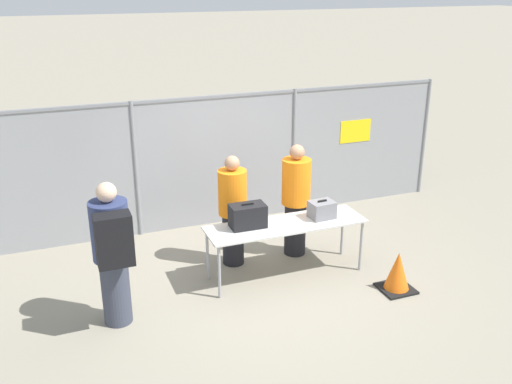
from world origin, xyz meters
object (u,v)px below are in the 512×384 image
at_px(traffic_cone, 397,273).
at_px(suitcase_black, 248,216).
at_px(inspection_table, 286,227).
at_px(utility_trailer, 238,161).
at_px(traveler_hooded, 113,250).
at_px(security_worker_far, 233,209).
at_px(security_worker_near, 296,199).
at_px(suitcase_grey, 322,210).

bearing_deg(traffic_cone, suitcase_black, 149.89).
xyz_separation_m(inspection_table, utility_trailer, (0.75, 4.06, -0.34)).
bearing_deg(traveler_hooded, suitcase_black, 13.22).
xyz_separation_m(security_worker_far, traffic_cone, (1.77, -1.51, -0.59)).
bearing_deg(traveler_hooded, security_worker_near, 17.53).
distance_m(security_worker_near, traffic_cone, 1.79).
bearing_deg(inspection_table, traffic_cone, -37.07).
xyz_separation_m(inspection_table, security_worker_far, (-0.56, 0.59, 0.12)).
height_order(suitcase_black, utility_trailer, suitcase_black).
distance_m(inspection_table, suitcase_black, 0.57).
height_order(security_worker_near, security_worker_far, security_worker_near).
bearing_deg(suitcase_black, security_worker_far, 94.42).
xyz_separation_m(suitcase_grey, security_worker_near, (-0.14, 0.55, -0.02)).
bearing_deg(suitcase_grey, utility_trailer, 87.09).
height_order(inspection_table, utility_trailer, inspection_table).
distance_m(utility_trailer, traffic_cone, 5.00).
bearing_deg(traffic_cone, utility_trailer, 95.31).
bearing_deg(traveler_hooded, utility_trailer, 53.68).
relative_size(security_worker_near, traffic_cone, 3.10).
relative_size(traveler_hooded, security_worker_near, 1.05).
distance_m(security_worker_far, traffic_cone, 2.40).
relative_size(suitcase_grey, security_worker_near, 0.21).
bearing_deg(utility_trailer, security_worker_far, -110.66).
bearing_deg(security_worker_far, suitcase_grey, 146.18).
height_order(inspection_table, traveler_hooded, traveler_hooded).
height_order(suitcase_grey, utility_trailer, suitcase_grey).
xyz_separation_m(security_worker_near, security_worker_far, (-0.96, 0.03, -0.03)).
distance_m(suitcase_black, suitcase_grey, 1.07).
xyz_separation_m(security_worker_near, utility_trailer, (0.35, 3.50, -0.50)).
relative_size(inspection_table, security_worker_near, 1.30).
relative_size(traveler_hooded, utility_trailer, 0.54).
height_order(suitcase_black, security_worker_near, security_worker_near).
height_order(security_worker_far, traffic_cone, security_worker_far).
distance_m(suitcase_black, security_worker_far, 0.51).
distance_m(traveler_hooded, utility_trailer, 5.46).
bearing_deg(utility_trailer, traveler_hooded, -124.82).
xyz_separation_m(suitcase_grey, utility_trailer, (0.21, 4.05, -0.52)).
relative_size(suitcase_grey, utility_trailer, 0.11).
distance_m(suitcase_grey, utility_trailer, 4.09).
relative_size(suitcase_black, traveler_hooded, 0.27).
bearing_deg(traveler_hooded, security_worker_far, 27.30).
bearing_deg(traffic_cone, suitcase_grey, 125.89).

